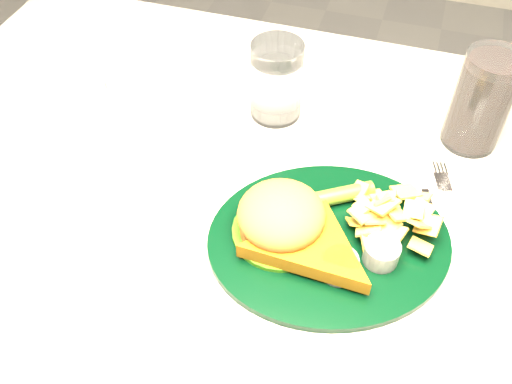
% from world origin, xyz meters
% --- Properties ---
extents(table, '(1.20, 0.80, 0.75)m').
position_xyz_m(table, '(0.00, 0.00, 0.38)').
color(table, '#A8A097').
rests_on(table, ground).
extents(dinner_plate, '(0.38, 0.35, 0.07)m').
position_xyz_m(dinner_plate, '(0.09, -0.07, 0.78)').
color(dinner_plate, black).
rests_on(dinner_plate, table).
extents(water_glass, '(0.10, 0.10, 0.12)m').
position_xyz_m(water_glass, '(-0.04, 0.15, 0.81)').
color(water_glass, white).
rests_on(water_glass, table).
extents(cola_glass, '(0.09, 0.09, 0.15)m').
position_xyz_m(cola_glass, '(0.25, 0.18, 0.82)').
color(cola_glass, black).
rests_on(cola_glass, table).
extents(fork_napkin, '(0.16, 0.18, 0.01)m').
position_xyz_m(fork_napkin, '(0.22, 0.01, 0.76)').
color(fork_napkin, silver).
rests_on(fork_napkin, table).
extents(ramekin, '(0.06, 0.06, 0.03)m').
position_xyz_m(ramekin, '(-0.30, 0.14, 0.77)').
color(ramekin, silver).
rests_on(ramekin, table).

